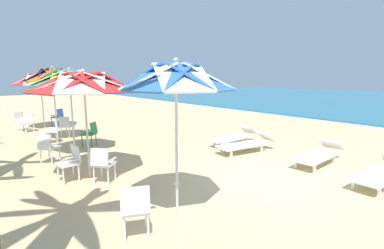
{
  "coord_description": "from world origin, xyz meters",
  "views": [
    {
      "loc": [
        3.9,
        -5.5,
        2.46
      ],
      "look_at": [
        -2.73,
        -0.2,
        1.0
      ],
      "focal_mm": 26.1,
      "sensor_mm": 36.0,
      "label": 1
    }
  ],
  "objects": [
    {
      "name": "beach_umbrella_0",
      "position": [
        -0.0,
        -2.73,
        2.42
      ],
      "size": [
        2.06,
        2.06,
        2.77
      ],
      "color": "silver",
      "rests_on": "ground"
    },
    {
      "name": "sun_lounger_0",
      "position": [
        1.84,
        1.78,
        0.28
      ],
      "size": [
        0.69,
        2.16,
        0.62
      ],
      "color": "white",
      "rests_on": "ground"
    },
    {
      "name": "beach_umbrella_4",
      "position": [
        -10.95,
        -2.78,
        2.32
      ],
      "size": [
        2.42,
        2.42,
        2.71
      ],
      "color": "silver",
      "rests_on": "ground"
    },
    {
      "name": "sun_lounger_2",
      "position": [
        -1.96,
        1.51,
        0.28
      ],
      "size": [
        0.93,
        2.21,
        0.62
      ],
      "color": "white",
      "rests_on": "ground"
    },
    {
      "name": "plastic_chair_1",
      "position": [
        -2.87,
        -3.77,
        0.5
      ],
      "size": [
        0.47,
        0.5,
        0.87
      ],
      "color": "white",
      "rests_on": "ground"
    },
    {
      "name": "sun_lounger_3",
      "position": [
        -2.96,
        2.01,
        0.28
      ],
      "size": [
        0.84,
        2.2,
        0.62
      ],
      "color": "white",
      "rests_on": "ground"
    },
    {
      "name": "plastic_chair_2",
      "position": [
        -2.25,
        -3.24,
        0.5
      ],
      "size": [
        0.63,
        0.63,
        0.87
      ],
      "color": "white",
      "rests_on": "ground"
    },
    {
      "name": "beach_umbrella_3",
      "position": [
        -7.82,
        -2.92,
        2.47
      ],
      "size": [
        1.98,
        1.98,
        2.86
      ],
      "color": "silver",
      "rests_on": "ground"
    },
    {
      "name": "plastic_chair_6",
      "position": [
        -8.12,
        -2.49,
        0.5
      ],
      "size": [
        0.63,
        0.63,
        0.87
      ],
      "color": "white",
      "rests_on": "ground"
    },
    {
      "name": "beach_umbrella_1",
      "position": [
        -2.84,
        -3.36,
        2.3
      ],
      "size": [
        2.54,
        2.54,
        2.64
      ],
      "color": "silver",
      "rests_on": "ground"
    },
    {
      "name": "plastic_chair_8",
      "position": [
        -11.24,
        -2.07,
        0.5
      ],
      "size": [
        0.63,
        0.63,
        0.87
      ],
      "color": "blue",
      "rests_on": "ground"
    },
    {
      "name": "beach_umbrella_2",
      "position": [
        -5.27,
        -3.01,
        2.38
      ],
      "size": [
        2.29,
        2.29,
        2.73
      ],
      "color": "silver",
      "rests_on": "ground"
    },
    {
      "name": "ground_plane",
      "position": [
        0.0,
        0.0,
        0.0
      ],
      "size": [
        80.0,
        80.0,
        0.0
      ],
      "primitive_type": "plane",
      "color": "#D3B784"
    },
    {
      "name": "sun_lounger_1",
      "position": [
        0.17,
        2.13,
        0.28
      ],
      "size": [
        0.77,
        2.18,
        0.62
      ],
      "color": "white",
      "rests_on": "ground"
    },
    {
      "name": "plastic_chair_7",
      "position": [
        -10.37,
        -3.5,
        0.5
      ],
      "size": [
        0.56,
        0.58,
        0.87
      ],
      "color": "white",
      "rests_on": "ground"
    },
    {
      "name": "plastic_chair_0",
      "position": [
        0.26,
        -3.7,
        0.5
      ],
      "size": [
        0.6,
        0.58,
        0.87
      ],
      "color": "white",
      "rests_on": "ground"
    },
    {
      "name": "plastic_chair_3",
      "position": [
        -4.73,
        -3.88,
        0.5
      ],
      "size": [
        0.63,
        0.63,
        0.87
      ],
      "color": "white",
      "rests_on": "ground"
    },
    {
      "name": "plastic_chair_9",
      "position": [
        -10.97,
        -3.74,
        0.5
      ],
      "size": [
        0.61,
        0.6,
        0.87
      ],
      "color": "white",
      "rests_on": "ground"
    },
    {
      "name": "plastic_chair_4",
      "position": [
        -5.97,
        -2.24,
        0.5
      ],
      "size": [
        0.63,
        0.63,
        0.87
      ],
      "color": "#2D8C4C",
      "rests_on": "ground"
    },
    {
      "name": "plastic_chair_5",
      "position": [
        -7.37,
        -3.17,
        0.5
      ],
      "size": [
        0.49,
        0.51,
        0.87
      ],
      "color": "white",
      "rests_on": "ground"
    }
  ]
}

